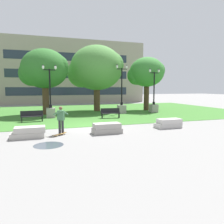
{
  "coord_description": "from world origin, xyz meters",
  "views": [
    {
      "loc": [
        -3.4,
        -15.29,
        2.84
      ],
      "look_at": [
        1.23,
        -1.4,
        1.2
      ],
      "focal_mm": 35.0,
      "sensor_mm": 36.0,
      "label": 1
    }
  ],
  "objects_px": {
    "concrete_block_right": "(168,123)",
    "skateboard": "(59,134)",
    "concrete_block_left": "(107,128)",
    "lamp_post_center": "(122,104)",
    "park_bench_near_right": "(110,112)",
    "concrete_block_center": "(29,133)",
    "person_skateboarder": "(61,118)",
    "lamp_post_right": "(51,107)",
    "lamp_post_left": "(154,104)",
    "park_bench_near_left": "(32,115)"
  },
  "relations": [
    {
      "from": "concrete_block_left",
      "to": "skateboard",
      "type": "height_order",
      "value": "concrete_block_left"
    },
    {
      "from": "concrete_block_center",
      "to": "park_bench_near_right",
      "type": "xyz_separation_m",
      "value": [
        6.89,
        6.21,
        0.23
      ]
    },
    {
      "from": "concrete_block_left",
      "to": "concrete_block_right",
      "type": "bearing_deg",
      "value": 5.07
    },
    {
      "from": "concrete_block_left",
      "to": "lamp_post_center",
      "type": "distance_m",
      "value": 10.66
    },
    {
      "from": "concrete_block_right",
      "to": "park_bench_near_right",
      "type": "relative_size",
      "value": 0.99
    },
    {
      "from": "concrete_block_left",
      "to": "person_skateboarder",
      "type": "xyz_separation_m",
      "value": [
        -2.73,
        0.66,
        0.67
      ]
    },
    {
      "from": "concrete_block_left",
      "to": "skateboard",
      "type": "relative_size",
      "value": 1.96
    },
    {
      "from": "skateboard",
      "to": "person_skateboarder",
      "type": "bearing_deg",
      "value": 69.43
    },
    {
      "from": "concrete_block_right",
      "to": "lamp_post_right",
      "type": "relative_size",
      "value": 0.37
    },
    {
      "from": "person_skateboarder",
      "to": "concrete_block_right",
      "type": "bearing_deg",
      "value": -1.84
    },
    {
      "from": "lamp_post_center",
      "to": "lamp_post_left",
      "type": "bearing_deg",
      "value": -4.88
    },
    {
      "from": "lamp_post_right",
      "to": "concrete_block_right",
      "type": "bearing_deg",
      "value": -46.49
    },
    {
      "from": "concrete_block_left",
      "to": "skateboard",
      "type": "xyz_separation_m",
      "value": [
        -2.89,
        0.24,
        -0.22
      ]
    },
    {
      "from": "concrete_block_right",
      "to": "lamp_post_center",
      "type": "distance_m",
      "value": 9.18
    },
    {
      "from": "concrete_block_center",
      "to": "lamp_post_right",
      "type": "xyz_separation_m",
      "value": [
        1.62,
        8.28,
        0.72
      ]
    },
    {
      "from": "lamp_post_left",
      "to": "concrete_block_center",
      "type": "bearing_deg",
      "value": -145.23
    },
    {
      "from": "lamp_post_center",
      "to": "park_bench_near_left",
      "type": "bearing_deg",
      "value": -160.88
    },
    {
      "from": "skateboard",
      "to": "park_bench_near_right",
      "type": "xyz_separation_m",
      "value": [
        5.2,
        6.17,
        0.45
      ]
    },
    {
      "from": "lamp_post_right",
      "to": "person_skateboarder",
      "type": "bearing_deg",
      "value": -88.32
    },
    {
      "from": "park_bench_near_right",
      "to": "concrete_block_center",
      "type": "bearing_deg",
      "value": -138.0
    },
    {
      "from": "park_bench_near_right",
      "to": "lamp_post_left",
      "type": "bearing_deg",
      "value": 24.81
    },
    {
      "from": "person_skateboarder",
      "to": "skateboard",
      "type": "distance_m",
      "value": 1.0
    },
    {
      "from": "park_bench_near_right",
      "to": "concrete_block_left",
      "type": "bearing_deg",
      "value": -109.81
    },
    {
      "from": "skateboard",
      "to": "lamp_post_center",
      "type": "height_order",
      "value": "lamp_post_center"
    },
    {
      "from": "concrete_block_right",
      "to": "skateboard",
      "type": "xyz_separation_m",
      "value": [
        -7.59,
        -0.18,
        -0.22
      ]
    },
    {
      "from": "park_bench_near_left",
      "to": "concrete_block_center",
      "type": "bearing_deg",
      "value": -90.07
    },
    {
      "from": "park_bench_near_right",
      "to": "lamp_post_right",
      "type": "height_order",
      "value": "lamp_post_right"
    },
    {
      "from": "concrete_block_right",
      "to": "park_bench_near_right",
      "type": "height_order",
      "value": "park_bench_near_right"
    },
    {
      "from": "park_bench_near_right",
      "to": "lamp_post_left",
      "type": "relative_size",
      "value": 0.37
    },
    {
      "from": "park_bench_near_right",
      "to": "lamp_post_center",
      "type": "height_order",
      "value": "lamp_post_center"
    },
    {
      "from": "concrete_block_right",
      "to": "park_bench_near_left",
      "type": "xyz_separation_m",
      "value": [
        -9.27,
        5.95,
        0.23
      ]
    },
    {
      "from": "park_bench_near_left",
      "to": "park_bench_near_right",
      "type": "bearing_deg",
      "value": 0.33
    },
    {
      "from": "concrete_block_right",
      "to": "lamp_post_right",
      "type": "height_order",
      "value": "lamp_post_right"
    },
    {
      "from": "concrete_block_right",
      "to": "lamp_post_right",
      "type": "distance_m",
      "value": 11.15
    },
    {
      "from": "concrete_block_center",
      "to": "lamp_post_center",
      "type": "bearing_deg",
      "value": 45.43
    },
    {
      "from": "park_bench_near_left",
      "to": "lamp_post_center",
      "type": "xyz_separation_m",
      "value": [
        9.21,
        3.19,
        0.55
      ]
    },
    {
      "from": "concrete_block_center",
      "to": "lamp_post_left",
      "type": "bearing_deg",
      "value": 34.77
    },
    {
      "from": "park_bench_near_left",
      "to": "person_skateboarder",
      "type": "bearing_deg",
      "value": -72.15
    },
    {
      "from": "park_bench_near_right",
      "to": "lamp_post_right",
      "type": "xyz_separation_m",
      "value": [
        -5.27,
        2.08,
        0.49
      ]
    },
    {
      "from": "concrete_block_right",
      "to": "lamp_post_right",
      "type": "bearing_deg",
      "value": 133.51
    },
    {
      "from": "park_bench_near_right",
      "to": "lamp_post_center",
      "type": "relative_size",
      "value": 0.35
    },
    {
      "from": "lamp_post_center",
      "to": "skateboard",
      "type": "bearing_deg",
      "value": -128.91
    },
    {
      "from": "lamp_post_left",
      "to": "park_bench_near_left",
      "type": "bearing_deg",
      "value": -167.56
    },
    {
      "from": "concrete_block_left",
      "to": "lamp_post_left",
      "type": "distance_m",
      "value": 12.53
    },
    {
      "from": "park_bench_near_left",
      "to": "park_bench_near_right",
      "type": "distance_m",
      "value": 6.88
    },
    {
      "from": "concrete_block_center",
      "to": "lamp_post_right",
      "type": "height_order",
      "value": "lamp_post_right"
    },
    {
      "from": "concrete_block_right",
      "to": "park_bench_near_left",
      "type": "height_order",
      "value": "park_bench_near_left"
    },
    {
      "from": "concrete_block_right",
      "to": "concrete_block_left",
      "type": "bearing_deg",
      "value": -174.93
    },
    {
      "from": "skateboard",
      "to": "lamp_post_center",
      "type": "distance_m",
      "value": 12.03
    },
    {
      "from": "concrete_block_left",
      "to": "lamp_post_center",
      "type": "bearing_deg",
      "value": 64.12
    }
  ]
}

